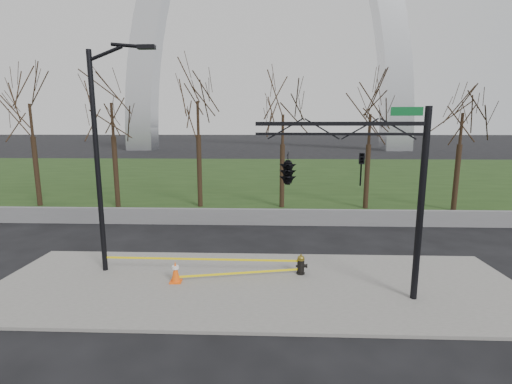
{
  "coord_description": "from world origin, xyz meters",
  "views": [
    {
      "loc": [
        0.43,
        -11.69,
        5.4
      ],
      "look_at": [
        -0.07,
        2.0,
        2.94
      ],
      "focal_mm": 25.44,
      "sensor_mm": 36.0,
      "label": 1
    }
  ],
  "objects_px": {
    "fire_hydrant": "(301,265)",
    "traffic_signal_mast": "(313,169)",
    "traffic_cone": "(176,272)",
    "street_light": "(102,147)"
  },
  "relations": [
    {
      "from": "fire_hydrant",
      "to": "traffic_signal_mast",
      "type": "distance_m",
      "value": 4.01
    },
    {
      "from": "traffic_cone",
      "to": "traffic_signal_mast",
      "type": "distance_m",
      "value": 5.88
    },
    {
      "from": "fire_hydrant",
      "to": "traffic_cone",
      "type": "bearing_deg",
      "value": -162.34
    },
    {
      "from": "street_light",
      "to": "traffic_signal_mast",
      "type": "bearing_deg",
      "value": -11.69
    },
    {
      "from": "fire_hydrant",
      "to": "traffic_signal_mast",
      "type": "height_order",
      "value": "traffic_signal_mast"
    },
    {
      "from": "fire_hydrant",
      "to": "street_light",
      "type": "relative_size",
      "value": 0.09
    },
    {
      "from": "fire_hydrant",
      "to": "traffic_cone",
      "type": "relative_size",
      "value": 0.98
    },
    {
      "from": "fire_hydrant",
      "to": "traffic_signal_mast",
      "type": "bearing_deg",
      "value": -78.11
    },
    {
      "from": "traffic_cone",
      "to": "traffic_signal_mast",
      "type": "bearing_deg",
      "value": -8.18
    },
    {
      "from": "traffic_cone",
      "to": "street_light",
      "type": "relative_size",
      "value": 0.09
    }
  ]
}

